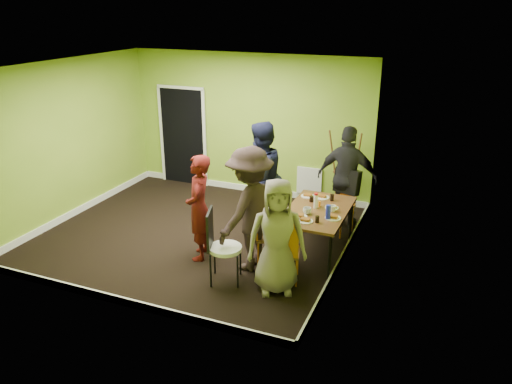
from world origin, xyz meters
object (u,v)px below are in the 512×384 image
at_px(chair_back_end, 345,188).
at_px(orange_bottle, 320,204).
at_px(easel, 344,171).
at_px(thermos, 316,202).
at_px(person_left_far, 260,178).
at_px(person_standing, 199,208).
at_px(chair_left_far, 266,205).
at_px(chair_left_near, 264,231).
at_px(blue_bottle, 328,212).
at_px(person_back_end, 347,178).
at_px(chair_front_end, 285,249).
at_px(dining_table, 317,213).
at_px(person_left_near, 250,209).
at_px(chair_bentwood, 220,243).
at_px(person_front_end, 277,237).

bearing_deg(chair_back_end, orange_bottle, 98.59).
relative_size(easel, thermos, 7.16).
bearing_deg(person_left_far, person_standing, -3.38).
distance_m(chair_left_far, chair_left_near, 1.03).
height_order(chair_left_near, chair_back_end, chair_back_end).
bearing_deg(person_left_far, blue_bottle, 76.85).
relative_size(chair_left_far, person_standing, 0.56).
bearing_deg(person_back_end, blue_bottle, 93.68).
relative_size(chair_front_end, blue_bottle, 4.30).
bearing_deg(chair_back_end, chair_left_far, 49.31).
bearing_deg(orange_bottle, chair_back_end, 78.87).
distance_m(dining_table, person_left_far, 1.28).
bearing_deg(person_left_near, person_back_end, 168.83).
bearing_deg(chair_left_far, chair_back_end, 131.09).
bearing_deg(chair_left_far, dining_table, 78.99).
height_order(dining_table, chair_front_end, chair_front_end).
distance_m(thermos, person_left_far, 1.20).
distance_m(easel, blue_bottle, 2.24).
bearing_deg(chair_left_far, chair_left_near, 30.78).
bearing_deg(chair_bentwood, thermos, 125.28).
bearing_deg(person_left_near, orange_bottle, 153.41).
height_order(dining_table, person_left_far, person_left_far).
bearing_deg(person_left_near, chair_front_end, 83.95).
bearing_deg(chair_left_near, dining_table, 106.75).
bearing_deg(chair_back_end, person_back_end, -69.98).
bearing_deg(blue_bottle, chair_left_far, 150.39).
bearing_deg(chair_front_end, person_left_far, 108.14).
xyz_separation_m(orange_bottle, person_back_end, (0.19, 1.08, 0.10)).
distance_m(dining_table, chair_back_end, 1.10).
relative_size(dining_table, person_left_far, 0.79).
bearing_deg(person_left_far, person_left_near, 32.51).
distance_m(chair_left_far, blue_bottle, 1.46).
bearing_deg(person_left_near, chair_bentwood, -8.14).
height_order(easel, orange_bottle, easel).
relative_size(chair_front_end, orange_bottle, 11.10).
bearing_deg(dining_table, chair_left_far, 157.49).
distance_m(chair_bentwood, easel, 3.36).
bearing_deg(dining_table, person_standing, -155.07).
height_order(chair_left_far, chair_left_near, same).
distance_m(chair_bentwood, person_front_end, 0.84).
xyz_separation_m(dining_table, chair_bentwood, (-1.02, -1.27, -0.11)).
height_order(chair_back_end, person_left_far, person_left_far).
bearing_deg(chair_left_far, blue_bottle, 71.89).
relative_size(chair_left_far, blue_bottle, 4.17).
relative_size(easel, person_left_far, 0.81).
bearing_deg(dining_table, orange_bottle, 92.10).
bearing_deg(dining_table, thermos, 131.77).
relative_size(dining_table, chair_left_far, 1.64).
distance_m(person_left_near, person_front_end, 0.75).
bearing_deg(chair_bentwood, chair_left_near, 134.58).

